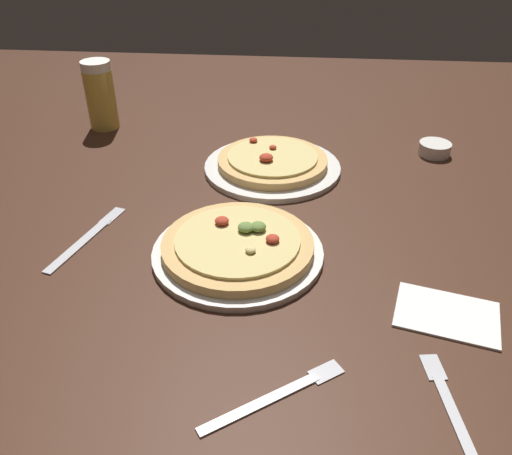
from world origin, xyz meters
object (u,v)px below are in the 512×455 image
object	(u,v)px
napkin_folded	(447,313)
fork_left	(277,395)
fork_spare	(453,411)
ramekin_sauce	(435,149)
beer_mug_dark	(101,95)
pizza_plate_far	(272,163)
pizza_plate_near	(238,247)
knife_right	(87,237)

from	to	relation	value
napkin_folded	fork_left	xyz separation A→B (m)	(-0.25, -0.17, -0.00)
fork_left	fork_spare	distance (m)	0.22
ramekin_sauce	beer_mug_dark	bearing A→B (deg)	173.43
pizza_plate_far	napkin_folded	bearing A→B (deg)	-57.12
fork_left	fork_spare	world-z (taller)	same
pizza_plate_near	pizza_plate_far	distance (m)	0.33
pizza_plate_far	napkin_folded	distance (m)	0.54
ramekin_sauce	fork_left	distance (m)	0.81
pizza_plate_near	napkin_folded	bearing A→B (deg)	-20.33
ramekin_sauce	fork_spare	size ratio (longest dim) A/B	0.38
napkin_folded	fork_spare	bearing A→B (deg)	-99.52
pizza_plate_far	fork_spare	world-z (taller)	pizza_plate_far
ramekin_sauce	fork_left	xyz separation A→B (m)	(-0.33, -0.74, -0.01)
knife_right	napkin_folded	bearing A→B (deg)	-13.67
beer_mug_dark	knife_right	world-z (taller)	beer_mug_dark
beer_mug_dark	fork_left	world-z (taller)	beer_mug_dark
knife_right	fork_spare	world-z (taller)	same
pizza_plate_near	fork_left	bearing A→B (deg)	-73.74
pizza_plate_near	napkin_folded	size ratio (longest dim) A/B	1.99
pizza_plate_near	fork_spare	world-z (taller)	pizza_plate_near
pizza_plate_near	fork_spare	size ratio (longest dim) A/B	1.49
beer_mug_dark	ramekin_sauce	bearing A→B (deg)	-6.57
beer_mug_dark	fork_left	bearing A→B (deg)	-58.71
pizza_plate_near	beer_mug_dark	xyz separation A→B (m)	(-0.42, 0.54, 0.07)
napkin_folded	fork_spare	world-z (taller)	napkin_folded
beer_mug_dark	fork_left	xyz separation A→B (m)	(0.51, -0.84, -0.08)
fork_left	knife_right	world-z (taller)	same
beer_mug_dark	fork_spare	world-z (taller)	beer_mug_dark
ramekin_sauce	knife_right	bearing A→B (deg)	-149.06
beer_mug_dark	ramekin_sauce	xyz separation A→B (m)	(0.84, -0.10, -0.07)
ramekin_sauce	fork_left	size ratio (longest dim) A/B	0.41
pizza_plate_near	fork_left	distance (m)	0.31
ramekin_sauce	napkin_folded	distance (m)	0.58
beer_mug_dark	knife_right	bearing A→B (deg)	-74.71
pizza_plate_far	knife_right	world-z (taller)	pizza_plate_far
beer_mug_dark	knife_right	distance (m)	0.54
beer_mug_dark	fork_spare	distance (m)	1.12
fork_left	pizza_plate_near	bearing A→B (deg)	106.26
pizza_plate_near	knife_right	size ratio (longest dim) A/B	1.35
pizza_plate_near	ramekin_sauce	world-z (taller)	pizza_plate_near
beer_mug_dark	napkin_folded	xyz separation A→B (m)	(0.76, -0.67, -0.08)
beer_mug_dark	knife_right	xyz separation A→B (m)	(0.14, -0.52, -0.08)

